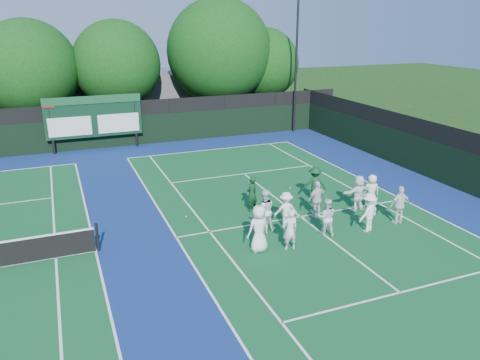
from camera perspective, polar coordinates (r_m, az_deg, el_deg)
name	(u,v)px	position (r m, az deg, el deg)	size (l,w,h in m)	color
ground	(312,226)	(19.59, 8.77, -5.54)	(120.00, 120.00, 0.00)	#15370F
court_apron	(163,240)	(18.42, -9.35, -7.20)	(34.00, 32.00, 0.01)	navy
near_court	(300,217)	(20.37, 7.36, -4.45)	(11.05, 23.85, 0.01)	#104E25
back_fence	(110,127)	(32.12, -15.53, 6.22)	(34.00, 0.08, 3.00)	black
divider_fence_right	(463,164)	(25.37, 25.59, 1.76)	(0.08, 32.00, 3.00)	black
scoreboard	(94,117)	(31.46, -17.41, 7.34)	(6.00, 0.21, 3.55)	black
clubhouse	(146,97)	(40.37, -11.34, 9.95)	(18.00, 6.00, 4.00)	#57575C
light_pole_right	(297,46)	(35.26, 6.93, 15.96)	(1.20, 0.30, 10.12)	black
tree_b	(32,72)	(34.99, -24.07, 11.97)	(6.56, 6.56, 8.23)	#321A0E
tree_c	(119,67)	(35.27, -14.56, 13.22)	(6.17, 6.17, 8.15)	#321A0E
tree_d	(221,54)	(37.04, -2.34, 15.07)	(7.96, 7.96, 9.75)	#321A0E
tree_e	(265,65)	(38.51, 3.01, 13.77)	(5.62, 5.62, 7.57)	#321A0E
tennis_ball_0	(293,239)	(18.28, 6.44, -7.17)	(0.07, 0.07, 0.07)	#D6ED1B
tennis_ball_1	(304,218)	(20.21, 7.77, -4.59)	(0.07, 0.07, 0.07)	#D6ED1B
tennis_ball_3	(186,217)	(20.29, -6.60, -4.44)	(0.07, 0.07, 0.07)	#D6ED1B
tennis_ball_4	(290,188)	(23.66, 6.14, -0.96)	(0.07, 0.07, 0.07)	#D6ED1B
tennis_ball_5	(366,202)	(22.51, 15.11, -2.60)	(0.07, 0.07, 0.07)	#D6ED1B
player_front_0	(259,229)	(17.00, 2.30, -5.94)	(0.87, 0.57, 1.78)	white
player_front_1	(290,230)	(17.25, 6.13, -6.03)	(0.58, 0.38, 1.58)	silver
player_front_2	(326,217)	(18.57, 10.48, -4.46)	(0.74, 0.58, 1.53)	silver
player_front_3	(369,212)	(19.28, 15.40, -3.82)	(1.04, 0.60, 1.61)	white
player_front_4	(400,205)	(20.39, 18.90, -2.89)	(0.96, 0.40, 1.63)	white
player_back_0	(264,210)	(18.66, 2.99, -3.72)	(0.84, 0.65, 1.72)	silver
player_back_1	(286,210)	(19.06, 5.61, -3.64)	(0.97, 0.56, 1.51)	white
player_back_2	(317,199)	(20.18, 9.38, -2.32)	(0.95, 0.40, 1.62)	silver
player_back_3	(358,193)	(21.31, 14.21, -1.52)	(1.49, 0.48, 1.61)	white
player_back_4	(371,191)	(21.89, 15.72, -1.26)	(0.73, 0.48, 1.50)	white
coach_left	(252,194)	(20.52, 1.45, -1.71)	(0.59, 0.39, 1.62)	#0E341A
coach_right	(315,184)	(21.99, 9.10, -0.48)	(1.06, 0.61, 1.65)	#0F371F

